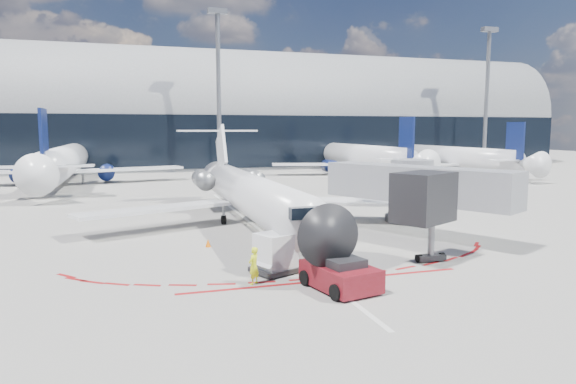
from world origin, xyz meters
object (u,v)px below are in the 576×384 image
object	(u,v)px
ramp_worker	(254,266)
uld_container	(276,253)
pushback_tug	(340,275)
regional_jet	(248,192)

from	to	relation	value
ramp_worker	uld_container	bearing A→B (deg)	-177.79
pushback_tug	uld_container	distance (m)	3.97
pushback_tug	uld_container	xyz separation A→B (m)	(-2.07, 3.37, 0.34)
ramp_worker	regional_jet	bearing A→B (deg)	-145.06
regional_jet	ramp_worker	bearing A→B (deg)	-101.70
ramp_worker	uld_container	world-z (taller)	uld_container
ramp_worker	uld_container	xyz separation A→B (m)	(1.47, 1.50, 0.12)
regional_jet	uld_container	size ratio (longest dim) A/B	11.37
regional_jet	ramp_worker	xyz separation A→B (m)	(-2.89, -13.94, -1.66)
regional_jet	uld_container	distance (m)	12.61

